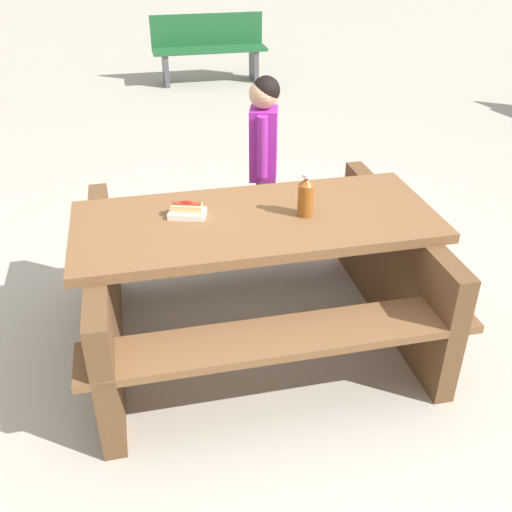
# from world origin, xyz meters

# --- Properties ---
(ground_plane) EXTENTS (30.00, 30.00, 0.00)m
(ground_plane) POSITION_xyz_m (0.00, 0.00, 0.00)
(ground_plane) COLOR #ADA599
(ground_plane) RESTS_ON ground
(picnic_table) EXTENTS (1.87, 1.49, 0.75)m
(picnic_table) POSITION_xyz_m (0.00, 0.00, 0.44)
(picnic_table) COLOR brown
(picnic_table) RESTS_ON ground
(soda_bottle) EXTENTS (0.08, 0.08, 0.22)m
(soda_bottle) POSITION_xyz_m (-0.24, 0.02, 0.85)
(soda_bottle) COLOR brown
(soda_bottle) RESTS_ON picnic_table
(hotdog_tray) EXTENTS (0.20, 0.15, 0.08)m
(hotdog_tray) POSITION_xyz_m (0.33, -0.06, 0.78)
(hotdog_tray) COLOR white
(hotdog_tray) RESTS_ON picnic_table
(child_in_coat) EXTENTS (0.21, 0.29, 1.20)m
(child_in_coat) POSITION_xyz_m (-0.21, -0.94, 0.77)
(child_in_coat) COLOR #3F334C
(child_in_coat) RESTS_ON ground
(park_bench_near) EXTENTS (1.52, 0.49, 0.85)m
(park_bench_near) POSITION_xyz_m (-0.29, -5.57, 0.45)
(park_bench_near) COLOR #1E592D
(park_bench_near) RESTS_ON ground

